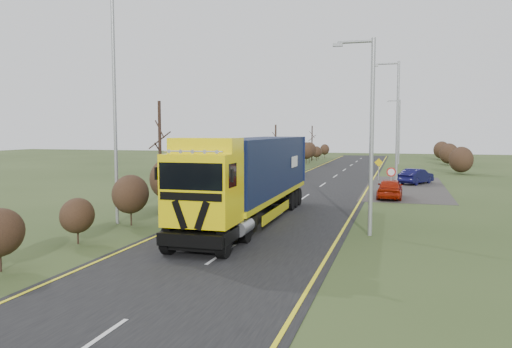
{
  "coord_description": "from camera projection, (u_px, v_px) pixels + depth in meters",
  "views": [
    {
      "loc": [
        6.12,
        -20.57,
        4.46
      ],
      "look_at": [
        -1.16,
        4.36,
        2.18
      ],
      "focal_mm": 35.0,
      "sensor_mm": 36.0,
      "label": 1
    }
  ],
  "objects": [
    {
      "name": "ground",
      "position": [
        253.0,
        233.0,
        21.77
      ],
      "size": [
        160.0,
        160.0,
        0.0
      ],
      "primitive_type": "plane",
      "color": "#2D3F1B",
      "rests_on": "ground"
    },
    {
      "name": "road",
      "position": [
        299.0,
        201.0,
        31.33
      ],
      "size": [
        8.0,
        120.0,
        0.02
      ],
      "primitive_type": "cube",
      "color": "black",
      "rests_on": "ground"
    },
    {
      "name": "layby",
      "position": [
        405.0,
        187.0,
        39.08
      ],
      "size": [
        6.0,
        18.0,
        0.02
      ],
      "primitive_type": "cube",
      "color": "#322F2C",
      "rests_on": "ground"
    },
    {
      "name": "lane_markings",
      "position": [
        298.0,
        202.0,
        31.03
      ],
      "size": [
        7.52,
        116.0,
        0.01
      ],
      "color": "yellow",
      "rests_on": "road"
    },
    {
      "name": "hedgerow",
      "position": [
        197.0,
        176.0,
        30.85
      ],
      "size": [
        2.24,
        102.04,
        6.05
      ],
      "color": "black",
      "rests_on": "ground"
    },
    {
      "name": "lorry",
      "position": [
        251.0,
        174.0,
        24.0
      ],
      "size": [
        2.93,
        15.05,
        4.19
      ],
      "rotation": [
        0.0,
        0.0,
        0.01
      ],
      "color": "black",
      "rests_on": "ground"
    },
    {
      "name": "car_red_hatchback",
      "position": [
        390.0,
        188.0,
        32.66
      ],
      "size": [
        1.64,
        3.94,
        1.33
      ],
      "primitive_type": "imported",
      "rotation": [
        0.0,
        0.0,
        3.13
      ],
      "color": "#9D1B07",
      "rests_on": "ground"
    },
    {
      "name": "car_blue_sedan",
      "position": [
        416.0,
        176.0,
        41.46
      ],
      "size": [
        3.01,
        4.08,
        1.28
      ],
      "primitive_type": "imported",
      "rotation": [
        0.0,
        0.0,
        2.66
      ],
      "color": "black",
      "rests_on": "ground"
    },
    {
      "name": "streetlight_near",
      "position": [
        369.0,
        129.0,
        20.84
      ],
      "size": [
        1.77,
        0.18,
        8.27
      ],
      "color": "gray",
      "rests_on": "ground"
    },
    {
      "name": "streetlight_mid",
      "position": [
        396.0,
        121.0,
        35.45
      ],
      "size": [
        1.98,
        0.19,
        9.33
      ],
      "color": "gray",
      "rests_on": "ground"
    },
    {
      "name": "streetlight_far",
      "position": [
        399.0,
        129.0,
        65.66
      ],
      "size": [
        1.81,
        0.18,
        8.49
      ],
      "color": "gray",
      "rests_on": "ground"
    },
    {
      "name": "left_pole",
      "position": [
        115.0,
        113.0,
        23.42
      ],
      "size": [
        0.16,
        0.16,
        10.58
      ],
      "primitive_type": "cylinder",
      "color": "gray",
      "rests_on": "ground"
    },
    {
      "name": "speed_sign",
      "position": [
        391.0,
        178.0,
        31.93
      ],
      "size": [
        0.58,
        0.1,
        2.09
      ],
      "color": "gray",
      "rests_on": "ground"
    },
    {
      "name": "warning_board",
      "position": [
        379.0,
        167.0,
        44.68
      ],
      "size": [
        0.75,
        0.11,
        1.97
      ],
      "color": "gray",
      "rests_on": "ground"
    }
  ]
}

